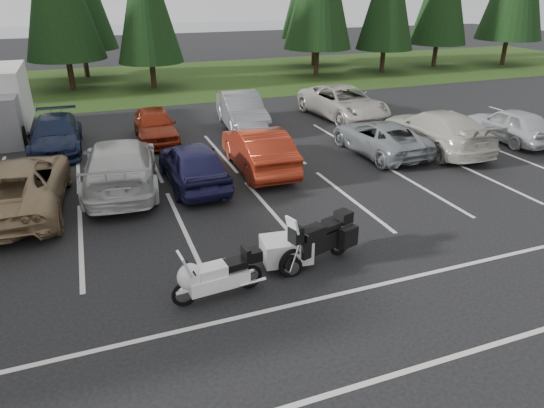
{
  "coord_description": "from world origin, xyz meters",
  "views": [
    {
      "loc": [
        -4.14,
        -11.29,
        6.23
      ],
      "look_at": [
        -0.06,
        -0.5,
        0.99
      ],
      "focal_mm": 32.0,
      "sensor_mm": 36.0,
      "label": 1
    }
  ],
  "objects": [
    {
      "name": "adventure_motorcycle",
      "position": [
        0.45,
        -2.2,
        0.77
      ],
      "size": [
        2.68,
        1.58,
        1.54
      ],
      "primitive_type": null,
      "rotation": [
        0.0,
        0.0,
        0.29
      ],
      "color": "black",
      "rests_on": "ground"
    },
    {
      "name": "car_far_4",
      "position": [
        7.86,
        10.23,
        0.78
      ],
      "size": [
        3.08,
        5.85,
        1.57
      ],
      "primitive_type": "imported",
      "rotation": [
        0.0,
        0.0,
        0.09
      ],
      "color": "beige",
      "rests_on": "ground"
    },
    {
      "name": "cargo_trailer",
      "position": [
        -0.26,
        -2.0,
        0.39
      ],
      "size": [
        1.77,
        1.12,
        0.77
      ],
      "primitive_type": null,
      "rotation": [
        0.0,
        0.0,
        -0.11
      ],
      "color": "silver",
      "rests_on": "ground"
    },
    {
      "name": "car_near_4",
      "position": [
        -1.2,
        3.98,
        0.76
      ],
      "size": [
        1.86,
        4.47,
        1.51
      ],
      "primitive_type": "imported",
      "rotation": [
        0.0,
        0.0,
        3.16
      ],
      "color": "#1B1A41",
      "rests_on": "ground"
    },
    {
      "name": "lake_water",
      "position": [
        4.0,
        55.0,
        0.0
      ],
      "size": [
        70.0,
        50.0,
        0.02
      ],
      "primitive_type": "cube",
      "color": "slate",
      "rests_on": "ground"
    },
    {
      "name": "car_near_8",
      "position": [
        12.69,
        4.16,
        0.72
      ],
      "size": [
        1.76,
        4.26,
        1.44
      ],
      "primitive_type": "imported",
      "rotation": [
        0.0,
        0.0,
        3.13
      ],
      "color": "silver",
      "rests_on": "ground"
    },
    {
      "name": "car_near_2",
      "position": [
        -6.53,
        3.78,
        0.81
      ],
      "size": [
        3.02,
        5.95,
        1.61
      ],
      "primitive_type": "imported",
      "rotation": [
        0.0,
        0.0,
        3.08
      ],
      "color": "#967C57",
      "rests_on": "ground"
    },
    {
      "name": "car_near_5",
      "position": [
        1.34,
        4.6,
        0.79
      ],
      "size": [
        1.85,
        4.83,
        1.57
      ],
      "primitive_type": "imported",
      "rotation": [
        0.0,
        0.0,
        3.1
      ],
      "color": "maroon",
      "rests_on": "ground"
    },
    {
      "name": "car_near_3",
      "position": [
        -3.5,
        4.52,
        0.83
      ],
      "size": [
        2.88,
        5.9,
        1.65
      ],
      "primitive_type": "imported",
      "rotation": [
        0.0,
        0.0,
        3.04
      ],
      "color": "beige",
      "rests_on": "ground"
    },
    {
      "name": "car_far_3",
      "position": [
        2.5,
        10.28,
        0.8
      ],
      "size": [
        2.15,
        5.01,
        1.61
      ],
      "primitive_type": "imported",
      "rotation": [
        0.0,
        0.0,
        -0.09
      ],
      "color": "slate",
      "rests_on": "ground"
    },
    {
      "name": "car_far_1",
      "position": [
        -5.61,
        9.6,
        0.69
      ],
      "size": [
        2.04,
        4.77,
        1.37
      ],
      "primitive_type": "imported",
      "rotation": [
        0.0,
        0.0,
        -0.03
      ],
      "color": "#18203C",
      "rests_on": "ground"
    },
    {
      "name": "car_near_7",
      "position": [
        8.9,
        4.34,
        0.8
      ],
      "size": [
        2.28,
        5.55,
        1.61
      ],
      "primitive_type": "imported",
      "rotation": [
        0.0,
        0.0,
        3.14
      ],
      "color": "beige",
      "rests_on": "ground"
    },
    {
      "name": "car_near_6",
      "position": [
        6.5,
        4.69,
        0.66
      ],
      "size": [
        2.34,
        4.82,
        1.32
      ],
      "primitive_type": "imported",
      "rotation": [
        0.0,
        0.0,
        3.17
      ],
      "color": "gray",
      "rests_on": "ground"
    },
    {
      "name": "ground",
      "position": [
        0.0,
        0.0,
        0.0
      ],
      "size": [
        120.0,
        120.0,
        0.0
      ],
      "primitive_type": "plane",
      "color": "black",
      "rests_on": "ground"
    },
    {
      "name": "stall_markings",
      "position": [
        0.0,
        2.0,
        0.0
      ],
      "size": [
        32.0,
        16.0,
        0.01
      ],
      "primitive_type": "cube",
      "color": "silver",
      "rests_on": "ground"
    },
    {
      "name": "touring_motorcycle",
      "position": [
        -2.11,
        -2.64,
        0.64
      ],
      "size": [
        2.35,
        0.92,
        1.27
      ],
      "primitive_type": null,
      "rotation": [
        0.0,
        0.0,
        0.09
      ],
      "color": "white",
      "rests_on": "ground"
    },
    {
      "name": "grass_strip",
      "position": [
        0.0,
        24.0,
        0.01
      ],
      "size": [
        80.0,
        16.0,
        0.01
      ],
      "primitive_type": "cube",
      "color": "#213510",
      "rests_on": "ground"
    },
    {
      "name": "car_far_2",
      "position": [
        -1.64,
        9.53,
        0.71
      ],
      "size": [
        1.83,
        4.23,
        1.42
      ],
      "primitive_type": "imported",
      "rotation": [
        0.0,
        0.0,
        -0.04
      ],
      "color": "maroon",
      "rests_on": "ground"
    }
  ]
}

